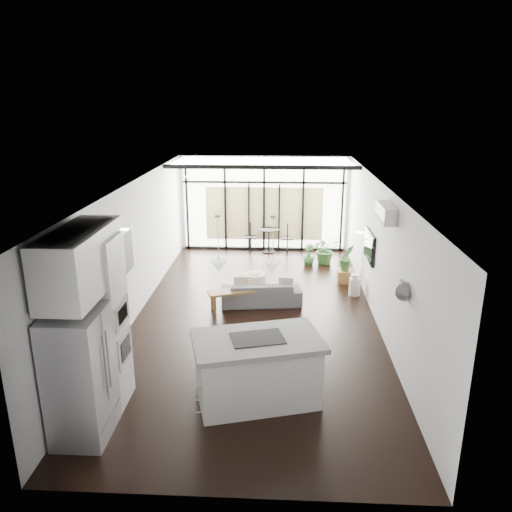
# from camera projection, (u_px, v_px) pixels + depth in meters

# --- Properties ---
(floor) EXTENTS (5.00, 10.00, 0.00)m
(floor) POSITION_uv_depth(u_px,v_px,m) (255.00, 317.00, 10.52)
(floor) COLOR black
(floor) RESTS_ON ground
(ceiling) EXTENTS (5.00, 10.00, 0.00)m
(ceiling) POSITION_uv_depth(u_px,v_px,m) (255.00, 185.00, 9.67)
(ceiling) COLOR white
(ceiling) RESTS_ON ground
(wall_left) EXTENTS (0.02, 10.00, 2.80)m
(wall_left) POSITION_uv_depth(u_px,v_px,m) (134.00, 252.00, 10.21)
(wall_left) COLOR silver
(wall_left) RESTS_ON ground
(wall_right) EXTENTS (0.02, 10.00, 2.80)m
(wall_right) POSITION_uv_depth(u_px,v_px,m) (380.00, 255.00, 9.97)
(wall_right) COLOR silver
(wall_right) RESTS_ON ground
(wall_back) EXTENTS (5.00, 0.02, 2.80)m
(wall_back) POSITION_uv_depth(u_px,v_px,m) (264.00, 203.00, 14.85)
(wall_back) COLOR silver
(wall_back) RESTS_ON ground
(wall_front) EXTENTS (5.00, 0.02, 2.80)m
(wall_front) POSITION_uv_depth(u_px,v_px,m) (230.00, 392.00, 5.33)
(wall_front) COLOR silver
(wall_front) RESTS_ON ground
(glazing) EXTENTS (5.00, 0.20, 2.80)m
(glazing) POSITION_uv_depth(u_px,v_px,m) (264.00, 204.00, 14.74)
(glazing) COLOR black
(glazing) RESTS_ON ground
(skylight) EXTENTS (4.70, 1.90, 0.06)m
(skylight) POSITION_uv_depth(u_px,v_px,m) (263.00, 161.00, 13.48)
(skylight) COLOR white
(skylight) RESTS_ON ceiling
(neighbour_building) EXTENTS (3.50, 0.02, 1.60)m
(neighbour_building) POSITION_uv_depth(u_px,v_px,m) (264.00, 214.00, 14.89)
(neighbour_building) COLOR beige
(neighbour_building) RESTS_ON ground
(island) EXTENTS (2.12, 1.58, 1.03)m
(island) POSITION_uv_depth(u_px,v_px,m) (257.00, 369.00, 7.48)
(island) COLOR silver
(island) RESTS_ON floor
(cooktop) EXTENTS (0.88, 0.70, 0.01)m
(cooktop) POSITION_uv_depth(u_px,v_px,m) (257.00, 338.00, 7.32)
(cooktop) COLOR black
(cooktop) RESTS_ON island
(fridge) EXTENTS (0.70, 0.87, 1.81)m
(fridge) POSITION_uv_depth(u_px,v_px,m) (80.00, 376.00, 6.59)
(fridge) COLOR #96969B
(fridge) RESTS_ON floor
(appliance_column) EXTENTS (0.67, 0.70, 2.58)m
(appliance_column) POSITION_uv_depth(u_px,v_px,m) (100.00, 323.00, 7.23)
(appliance_column) COLOR silver
(appliance_column) RESTS_ON floor
(upper_cabinets) EXTENTS (0.62, 1.75, 0.86)m
(upper_cabinets) POSITION_uv_depth(u_px,v_px,m) (81.00, 261.00, 6.58)
(upper_cabinets) COLOR silver
(upper_cabinets) RESTS_ON wall_left
(pendant_left) EXTENTS (0.26, 0.26, 0.18)m
(pendant_left) POSITION_uv_depth(u_px,v_px,m) (219.00, 266.00, 7.40)
(pendant_left) COLOR white
(pendant_left) RESTS_ON ceiling
(pendant_right) EXTENTS (0.26, 0.26, 0.18)m
(pendant_right) POSITION_uv_depth(u_px,v_px,m) (273.00, 267.00, 7.36)
(pendant_right) COLOR white
(pendant_right) RESTS_ON ceiling
(sofa) EXTENTS (1.82, 0.73, 0.69)m
(sofa) POSITION_uv_depth(u_px,v_px,m) (261.00, 289.00, 11.09)
(sofa) COLOR #4C4B4E
(sofa) RESTS_ON floor
(console_bench) EXTENTS (1.40, 0.78, 0.44)m
(console_bench) POSITION_uv_depth(u_px,v_px,m) (240.00, 299.00, 10.86)
(console_bench) COLOR brown
(console_bench) RESTS_ON floor
(pouf) EXTENTS (0.60, 0.60, 0.41)m
(pouf) POSITION_uv_depth(u_px,v_px,m) (255.00, 282.00, 11.93)
(pouf) COLOR beige
(pouf) RESTS_ON floor
(crate) EXTENTS (0.42, 0.42, 0.31)m
(crate) POSITION_uv_depth(u_px,v_px,m) (346.00, 276.00, 12.46)
(crate) COLOR brown
(crate) RESTS_ON floor
(plant_tall) EXTENTS (0.94, 0.99, 0.62)m
(plant_tall) POSITION_uv_depth(u_px,v_px,m) (325.00, 253.00, 13.81)
(plant_tall) COLOR #32642C
(plant_tall) RESTS_ON floor
(plant_med) EXTENTS (0.58, 0.69, 0.34)m
(plant_med) POSITION_uv_depth(u_px,v_px,m) (309.00, 259.00, 13.73)
(plant_med) COLOR #32642C
(plant_med) RESTS_ON floor
(plant_crate) EXTENTS (0.56, 0.75, 0.29)m
(plant_crate) POSITION_uv_depth(u_px,v_px,m) (346.00, 265.00, 12.37)
(plant_crate) COLOR #32642C
(plant_crate) RESTS_ON crate
(milk_can) EXTENTS (0.29, 0.29, 0.51)m
(milk_can) POSITION_uv_depth(u_px,v_px,m) (355.00, 285.00, 11.60)
(milk_can) COLOR silver
(milk_can) RESTS_ON floor
(bistro_set) EXTENTS (1.48, 0.69, 0.69)m
(bistro_set) POSITION_uv_depth(u_px,v_px,m) (269.00, 241.00, 14.81)
(bistro_set) COLOR black
(bistro_set) RESTS_ON floor
(tv) EXTENTS (0.05, 1.10, 0.65)m
(tv) POSITION_uv_depth(u_px,v_px,m) (369.00, 246.00, 10.95)
(tv) COLOR black
(tv) RESTS_ON wall_right
(ac_unit) EXTENTS (0.22, 0.90, 0.30)m
(ac_unit) POSITION_uv_depth(u_px,v_px,m) (386.00, 213.00, 8.89)
(ac_unit) COLOR white
(ac_unit) RESTS_ON wall_right
(framed_art) EXTENTS (0.04, 0.70, 0.90)m
(framed_art) POSITION_uv_depth(u_px,v_px,m) (127.00, 252.00, 9.69)
(framed_art) COLOR black
(framed_art) RESTS_ON wall_left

